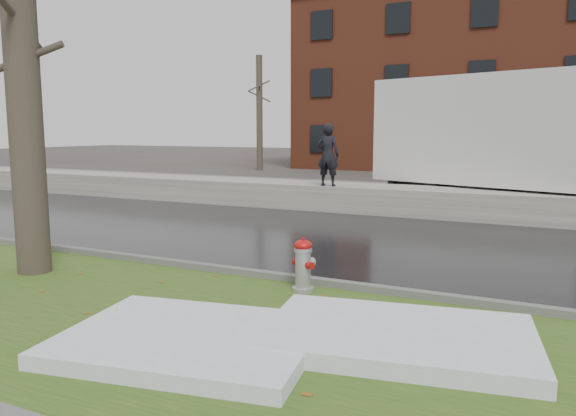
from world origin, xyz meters
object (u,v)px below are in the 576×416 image
at_px(fire_hydrant, 303,263).
at_px(worker, 328,155).
at_px(box_truck, 531,142).
at_px(tree, 22,65).

xyz_separation_m(fire_hydrant, worker, (-2.70, 7.50, 1.17)).
bearing_deg(worker, box_truck, -160.88).
xyz_separation_m(tree, worker, (1.64, 8.41, -1.68)).
relative_size(fire_hydrant, box_truck, 0.07).
distance_m(box_truck, worker, 5.44).
relative_size(fire_hydrant, worker, 0.44).
height_order(box_truck, worker, box_truck).
bearing_deg(tree, worker, 78.96).
bearing_deg(box_truck, fire_hydrant, -86.60).
height_order(fire_hydrant, tree, tree).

